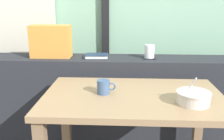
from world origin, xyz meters
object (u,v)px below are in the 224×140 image
juice_glass (149,52)px  throw_pillow (51,41)px  breakfast_table (133,112)px  coaster_square (149,58)px  closed_book (96,56)px  fork_utensil (199,92)px  soup_bowl (193,98)px  ceramic_mug (104,87)px

juice_glass → throw_pillow: (-0.80, 0.01, 0.08)m
breakfast_table → juice_glass: (0.14, 0.59, 0.26)m
coaster_square → juice_glass: (0.00, 0.00, 0.05)m
breakfast_table → closed_book: bearing=115.7°
juice_glass → fork_utensil: size_ratio=0.62×
soup_bowl → closed_book: bearing=130.4°
throw_pillow → ceramic_mug: (0.48, -0.59, -0.18)m
closed_book → breakfast_table: bearing=-64.3°
ceramic_mug → coaster_square: bearing=61.0°
soup_bowl → ceramic_mug: bearing=165.5°
juice_glass → closed_book: size_ratio=0.54×
breakfast_table → coaster_square: bearing=76.3°
breakfast_table → ceramic_mug: (-0.18, 0.01, 0.16)m
breakfast_table → throw_pillow: bearing=137.8°
closed_book → fork_utensil: (0.69, -0.53, -0.10)m
throw_pillow → ceramic_mug: size_ratio=2.83×
breakfast_table → coaster_square: (0.14, 0.59, 0.21)m
coaster_square → fork_utensil: bearing=-63.6°
closed_book → soup_bowl: (0.61, -0.71, -0.07)m
coaster_square → closed_book: closed_book is taller
ceramic_mug → breakfast_table: bearing=-2.5°
closed_book → ceramic_mug: bearing=-79.5°
ceramic_mug → closed_book: bearing=100.5°
fork_utensil → ceramic_mug: size_ratio=1.50×
juice_glass → ceramic_mug: size_ratio=0.93×
closed_book → throw_pillow: (-0.37, 0.00, 0.12)m
coaster_square → throw_pillow: 0.81m
breakfast_table → fork_utensil: bearing=8.6°
breakfast_table → closed_book: size_ratio=5.54×
breakfast_table → throw_pillow: size_ratio=3.35×
breakfast_table → throw_pillow: throw_pillow is taller
breakfast_table → juice_glass: size_ratio=10.25×
breakfast_table → soup_bowl: size_ratio=5.80×
juice_glass → ceramic_mug: 0.67m
fork_utensil → juice_glass: bearing=117.8°
closed_book → throw_pillow: throw_pillow is taller
soup_bowl → ceramic_mug: size_ratio=1.64×
breakfast_table → coaster_square: coaster_square is taller
coaster_square → soup_bowl: bearing=-75.9°
juice_glass → coaster_square: bearing=-90.0°
breakfast_table → soup_bowl: bearing=-20.7°
throw_pillow → closed_book: bearing=-0.1°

